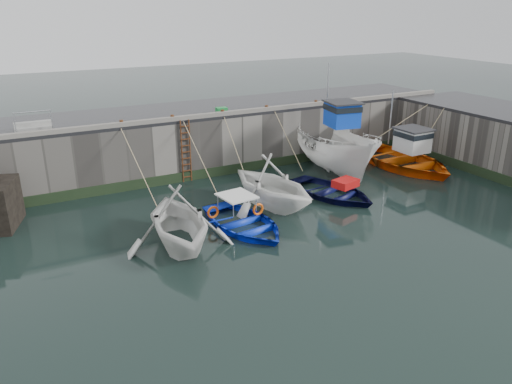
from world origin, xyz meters
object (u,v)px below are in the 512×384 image
boat_near_white (179,244)px  fish_crate (221,110)px  boat_far_orange (403,159)px  boat_near_blue (244,228)px  boat_near_navy (331,196)px  ladder (186,151)px  bollard_a (122,123)px  bollard_c (222,112)px  bollard_d (266,108)px  bollard_e (316,103)px  boat_far_white (335,149)px  bollard_b (172,118)px  boat_near_blacktrim (271,205)px

boat_near_white → fish_crate: size_ratio=8.81×
boat_far_orange → boat_near_blue: bearing=-165.4°
boat_near_white → boat_near_navy: boat_near_white is taller
ladder → bollard_a: (-3.00, 0.34, 1.71)m
boat_near_navy → fish_crate: 7.49m
fish_crate → bollard_c: same height
boat_near_white → bollard_d: size_ratio=17.68×
boat_near_navy → bollard_e: bollard_e is taller
boat_near_navy → boat_far_white: 4.01m
bollard_b → bollard_a: bearing=180.0°
boat_near_blacktrim → bollard_b: bearing=106.4°
boat_near_blacktrim → bollard_d: 6.66m
boat_near_blacktrim → boat_near_navy: boat_near_blacktrim is taller
fish_crate → bollard_d: (2.39, -0.58, -0.00)m
bollard_c → boat_near_navy: bearing=-60.5°
ladder → boat_far_orange: size_ratio=0.47×
boat_near_blacktrim → boat_far_orange: (9.29, 1.53, 0.44)m
boat_near_white → bollard_c: bearing=61.5°
boat_near_blacktrim → boat_far_white: boat_far_white is taller
ladder → bollard_d: size_ratio=11.43×
boat_near_blacktrim → bollard_d: bollard_d is taller
bollard_c → bollard_a: bearing=180.0°
boat_near_white → bollard_d: bearing=49.7°
boat_far_orange → boat_far_white: bearing=162.5°
bollard_e → boat_near_white: bearing=-147.2°
ladder → bollard_d: 5.11m
boat_far_white → bollard_b: (-8.15, 2.48, 2.05)m
boat_near_navy → boat_far_white: (2.35, 3.00, 1.25)m
boat_near_navy → bollard_d: bearing=80.6°
ladder → boat_near_navy: ladder is taller
boat_far_orange → bollard_a: bearing=165.1°
boat_near_blue → bollard_c: 7.86m
boat_near_blue → bollard_a: size_ratio=16.62×
bollard_c → bollard_d: 2.60m
boat_near_blue → bollard_d: 8.94m
boat_near_blue → bollard_b: size_ratio=16.62×
boat_far_white → boat_far_orange: (3.85, -1.15, -0.80)m
boat_near_white → boat_far_orange: (14.32, 3.35, 0.44)m
boat_near_blacktrim → bollard_e: (5.79, 5.17, 3.30)m
boat_far_orange → fish_crate: bearing=154.3°
bollard_b → boat_far_white: bearing=-16.9°
boat_near_blacktrim → fish_crate: bearing=76.7°
bollard_a → boat_near_white: bearing=-88.5°
bollard_e → bollard_d: bearing=180.0°
ladder → boat_near_white: size_ratio=0.65×
boat_near_blue → bollard_c: bearing=65.1°
ladder → boat_near_blue: bearing=-89.9°
boat_far_white → bollard_c: (-5.45, 2.48, 2.05)m
boat_near_white → boat_far_orange: bearing=20.3°
bollard_a → bollard_e: (11.00, 0.00, 0.00)m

